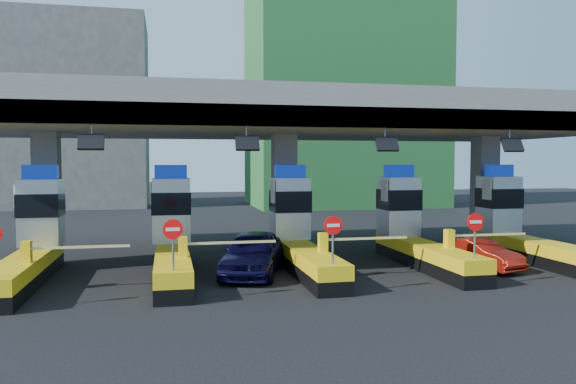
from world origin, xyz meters
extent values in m
plane|color=black|center=(0.00, 0.00, 0.00)|extent=(120.00, 120.00, 0.00)
cube|color=slate|center=(0.00, 3.00, 6.25)|extent=(28.00, 12.00, 1.50)
cube|color=#4C4C49|center=(0.00, -2.70, 5.85)|extent=(28.00, 0.60, 0.70)
cube|color=slate|center=(-10.00, 3.00, 2.75)|extent=(1.00, 1.00, 5.50)
cube|color=slate|center=(0.00, 3.00, 2.75)|extent=(1.00, 1.00, 5.50)
cube|color=slate|center=(10.00, 3.00, 2.75)|extent=(1.00, 1.00, 5.50)
cylinder|color=slate|center=(-7.50, -2.70, 5.25)|extent=(0.06, 0.06, 0.50)
cube|color=black|center=(-7.50, -2.90, 4.90)|extent=(0.80, 0.38, 0.54)
cylinder|color=slate|center=(-2.50, -2.70, 5.25)|extent=(0.06, 0.06, 0.50)
cube|color=black|center=(-2.50, -2.90, 4.90)|extent=(0.80, 0.38, 0.54)
cylinder|color=slate|center=(2.50, -2.70, 5.25)|extent=(0.06, 0.06, 0.50)
cube|color=black|center=(2.50, -2.90, 4.90)|extent=(0.80, 0.38, 0.54)
cylinder|color=slate|center=(7.50, -2.70, 5.25)|extent=(0.06, 0.06, 0.50)
cube|color=black|center=(7.50, -2.90, 4.90)|extent=(0.80, 0.38, 0.54)
cube|color=black|center=(-10.00, -1.00, 0.25)|extent=(1.20, 8.00, 0.50)
cube|color=#E5B70C|center=(-10.00, -1.00, 0.75)|extent=(1.20, 8.00, 0.50)
cube|color=#9EA3A8|center=(-10.00, 1.80, 2.30)|extent=(1.50, 1.50, 2.60)
cube|color=black|center=(-10.00, 1.78, 2.60)|extent=(1.56, 1.56, 0.90)
cube|color=#0C2DBF|center=(-10.00, 1.80, 3.88)|extent=(1.30, 0.35, 0.55)
cube|color=white|center=(-10.80, 1.50, 3.00)|extent=(0.06, 0.70, 0.90)
cube|color=#E5B70C|center=(-9.65, -2.20, 1.35)|extent=(0.30, 0.35, 0.70)
cube|color=white|center=(-8.00, -2.20, 1.45)|extent=(3.20, 0.08, 0.08)
cube|color=black|center=(-5.00, -1.00, 0.25)|extent=(1.20, 8.00, 0.50)
cube|color=#E5B70C|center=(-5.00, -1.00, 0.75)|extent=(1.20, 8.00, 0.50)
cube|color=#9EA3A8|center=(-5.00, 1.80, 2.30)|extent=(1.50, 1.50, 2.60)
cube|color=black|center=(-5.00, 1.78, 2.60)|extent=(1.56, 1.56, 0.90)
cube|color=#0C2DBF|center=(-5.00, 1.80, 3.88)|extent=(1.30, 0.35, 0.55)
cube|color=white|center=(-5.80, 1.50, 3.00)|extent=(0.06, 0.70, 0.90)
cylinder|color=slate|center=(-5.00, -4.60, 1.65)|extent=(0.07, 0.07, 1.30)
cylinder|color=red|center=(-5.00, -4.63, 2.25)|extent=(0.60, 0.04, 0.60)
cube|color=white|center=(-5.00, -4.65, 2.25)|extent=(0.42, 0.02, 0.10)
cube|color=#E5B70C|center=(-4.65, -2.20, 1.35)|extent=(0.30, 0.35, 0.70)
cube|color=white|center=(-3.00, -2.20, 1.45)|extent=(3.20, 0.08, 0.08)
cube|color=black|center=(0.00, -1.00, 0.25)|extent=(1.20, 8.00, 0.50)
cube|color=#E5B70C|center=(0.00, -1.00, 0.75)|extent=(1.20, 8.00, 0.50)
cube|color=#9EA3A8|center=(0.00, 1.80, 2.30)|extent=(1.50, 1.50, 2.60)
cube|color=black|center=(0.00, 1.78, 2.60)|extent=(1.56, 1.56, 0.90)
cube|color=#0C2DBF|center=(0.00, 1.80, 3.88)|extent=(1.30, 0.35, 0.55)
cube|color=white|center=(-0.80, 1.50, 3.00)|extent=(0.06, 0.70, 0.90)
cylinder|color=slate|center=(0.00, -4.60, 1.65)|extent=(0.07, 0.07, 1.30)
cylinder|color=red|center=(0.00, -4.63, 2.25)|extent=(0.60, 0.04, 0.60)
cube|color=white|center=(0.00, -4.65, 2.25)|extent=(0.42, 0.02, 0.10)
cube|color=#E5B70C|center=(0.35, -2.20, 1.35)|extent=(0.30, 0.35, 0.70)
cube|color=white|center=(2.00, -2.20, 1.45)|extent=(3.20, 0.08, 0.08)
cube|color=black|center=(5.00, -1.00, 0.25)|extent=(1.20, 8.00, 0.50)
cube|color=#E5B70C|center=(5.00, -1.00, 0.75)|extent=(1.20, 8.00, 0.50)
cube|color=#9EA3A8|center=(5.00, 1.80, 2.30)|extent=(1.50, 1.50, 2.60)
cube|color=black|center=(5.00, 1.78, 2.60)|extent=(1.56, 1.56, 0.90)
cube|color=#0C2DBF|center=(5.00, 1.80, 3.88)|extent=(1.30, 0.35, 0.55)
cube|color=white|center=(4.20, 1.50, 3.00)|extent=(0.06, 0.70, 0.90)
cylinder|color=slate|center=(5.00, -4.60, 1.65)|extent=(0.07, 0.07, 1.30)
cylinder|color=red|center=(5.00, -4.63, 2.25)|extent=(0.60, 0.04, 0.60)
cube|color=white|center=(5.00, -4.65, 2.25)|extent=(0.42, 0.02, 0.10)
cube|color=#E5B70C|center=(5.35, -2.20, 1.35)|extent=(0.30, 0.35, 0.70)
cube|color=white|center=(7.00, -2.20, 1.45)|extent=(3.20, 0.08, 0.08)
cube|color=black|center=(10.00, -1.00, 0.25)|extent=(1.20, 8.00, 0.50)
cube|color=#E5B70C|center=(10.00, -1.00, 0.75)|extent=(1.20, 8.00, 0.50)
cube|color=#9EA3A8|center=(10.00, 1.80, 2.30)|extent=(1.50, 1.50, 2.60)
cube|color=black|center=(10.00, 1.78, 2.60)|extent=(1.56, 1.56, 0.90)
cube|color=#0C2DBF|center=(10.00, 1.80, 3.88)|extent=(1.30, 0.35, 0.55)
cube|color=white|center=(9.20, 1.50, 3.00)|extent=(0.06, 0.70, 0.90)
cube|color=#E5B70C|center=(10.35, -2.20, 1.35)|extent=(0.30, 0.35, 0.70)
cube|color=#1E5926|center=(12.00, 32.00, 14.00)|extent=(18.00, 12.00, 28.00)
cube|color=#4C4C49|center=(-14.00, 36.00, 9.00)|extent=(14.00, 10.00, 18.00)
imported|color=black|center=(-2.00, -0.88, 0.84)|extent=(3.44, 5.29, 1.67)
imported|color=maroon|center=(7.02, -1.60, 0.60)|extent=(2.22, 3.86, 1.20)
camera|label=1|loc=(-5.16, -21.68, 4.24)|focal=35.00mm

